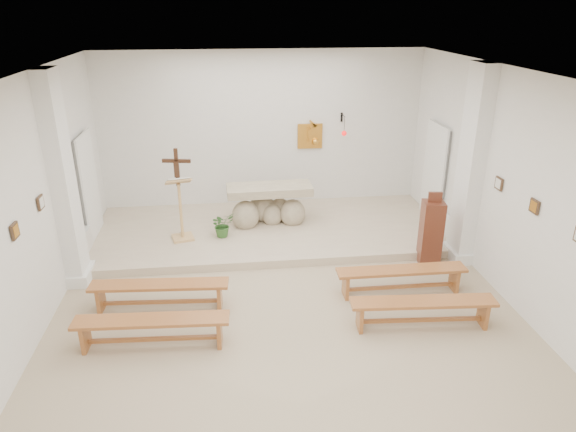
{
  "coord_description": "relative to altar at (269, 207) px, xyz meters",
  "views": [
    {
      "loc": [
        -0.78,
        -6.03,
        4.35
      ],
      "look_at": [
        0.15,
        1.6,
        1.16
      ],
      "focal_mm": 32.0,
      "sensor_mm": 36.0,
      "label": 1
    }
  ],
  "objects": [
    {
      "name": "ground",
      "position": [
        -0.01,
        -3.74,
        -0.49
      ],
      "size": [
        7.0,
        10.0,
        0.0
      ],
      "primitive_type": "cube",
      "color": "tan",
      "rests_on": "ground"
    },
    {
      "name": "wall_left",
      "position": [
        -3.5,
        -3.74,
        1.26
      ],
      "size": [
        0.02,
        10.0,
        3.5
      ],
      "primitive_type": "cube",
      "color": "silver",
      "rests_on": "ground"
    },
    {
      "name": "wall_right",
      "position": [
        3.48,
        -3.74,
        1.26
      ],
      "size": [
        0.02,
        10.0,
        3.5
      ],
      "primitive_type": "cube",
      "color": "silver",
      "rests_on": "ground"
    },
    {
      "name": "wall_back",
      "position": [
        -0.01,
        1.25,
        1.26
      ],
      "size": [
        7.0,
        0.02,
        3.5
      ],
      "primitive_type": "cube",
      "color": "silver",
      "rests_on": "ground"
    },
    {
      "name": "ceiling",
      "position": [
        -0.01,
        -3.74,
        3.0
      ],
      "size": [
        7.0,
        10.0,
        0.02
      ],
      "primitive_type": "cube",
      "color": "silver",
      "rests_on": "wall_back"
    },
    {
      "name": "sanctuary_platform",
      "position": [
        -0.01,
        -0.24,
        -0.41
      ],
      "size": [
        6.98,
        3.0,
        0.15
      ],
      "primitive_type": "cube",
      "color": "#C3B396",
      "rests_on": "ground"
    },
    {
      "name": "pilaster_left",
      "position": [
        -3.38,
        -1.74,
        1.26
      ],
      "size": [
        0.26,
        0.55,
        3.5
      ],
      "primitive_type": "cube",
      "color": "white",
      "rests_on": "ground"
    },
    {
      "name": "pilaster_right",
      "position": [
        3.36,
        -1.74,
        1.26
      ],
      "size": [
        0.26,
        0.55,
        3.5
      ],
      "primitive_type": "cube",
      "color": "white",
      "rests_on": "ground"
    },
    {
      "name": "gold_wall_relief",
      "position": [
        1.04,
        1.22,
        1.16
      ],
      "size": [
        0.55,
        0.04,
        0.55
      ],
      "primitive_type": "cube",
      "color": "gold",
      "rests_on": "wall_back"
    },
    {
      "name": "sanctuary_lamp",
      "position": [
        1.74,
        0.97,
        1.32
      ],
      "size": [
        0.11,
        0.36,
        0.44
      ],
      "color": "black",
      "rests_on": "wall_back"
    },
    {
      "name": "station_frame_left_mid",
      "position": [
        -3.48,
        -3.54,
        1.23
      ],
      "size": [
        0.03,
        0.2,
        0.2
      ],
      "primitive_type": "cube",
      "color": "#412D1D",
      "rests_on": "wall_left"
    },
    {
      "name": "station_frame_left_rear",
      "position": [
        -3.48,
        -2.54,
        1.23
      ],
      "size": [
        0.03,
        0.2,
        0.2
      ],
      "primitive_type": "cube",
      "color": "#412D1D",
      "rests_on": "wall_left"
    },
    {
      "name": "station_frame_right_mid",
      "position": [
        3.46,
        -3.54,
        1.23
      ],
      "size": [
        0.03,
        0.2,
        0.2
      ],
      "primitive_type": "cube",
      "color": "#412D1D",
      "rests_on": "wall_right"
    },
    {
      "name": "station_frame_right_rear",
      "position": [
        3.46,
        -2.54,
        1.23
      ],
      "size": [
        0.03,
        0.2,
        0.2
      ],
      "primitive_type": "cube",
      "color": "#412D1D",
      "rests_on": "wall_right"
    },
    {
      "name": "radiator_left",
      "position": [
        -3.44,
        -1.04,
        -0.22
      ],
      "size": [
        0.1,
        0.85,
        0.52
      ],
      "primitive_type": "cube",
      "color": "silver",
      "rests_on": "ground"
    },
    {
      "name": "radiator_right",
      "position": [
        3.42,
        -1.04,
        -0.22
      ],
      "size": [
        0.1,
        0.85,
        0.52
      ],
      "primitive_type": "cube",
      "color": "silver",
      "rests_on": "ground"
    },
    {
      "name": "altar",
      "position": [
        0.0,
        0.0,
        0.0
      ],
      "size": [
        1.73,
        0.8,
        0.88
      ],
      "rotation": [
        0.0,
        0.0,
        0.03
      ],
      "color": "#B4A889",
      "rests_on": "sanctuary_platform"
    },
    {
      "name": "lectern",
      "position": [
        -1.71,
        -0.61,
        0.3
      ],
      "size": [
        0.53,
        0.48,
        1.29
      ],
      "rotation": [
        0.0,
        0.0,
        0.23
      ],
      "color": "#D9B46A",
      "rests_on": "sanctuary_platform"
    },
    {
      "name": "crucifix_stand",
      "position": [
        -1.73,
        -0.46,
        0.68
      ],
      "size": [
        0.53,
        0.23,
        1.76
      ],
      "rotation": [
        0.0,
        0.0,
        -0.18
      ],
      "color": "#3C2413",
      "rests_on": "sanctuary_platform"
    },
    {
      "name": "potted_plant",
      "position": [
        -0.95,
        -0.57,
        -0.1
      ],
      "size": [
        0.57,
        0.55,
        0.49
      ],
      "primitive_type": "imported",
      "rotation": [
        0.0,
        0.0,
        0.53
      ],
      "color": "#2D5C24",
      "rests_on": "sanctuary_platform"
    },
    {
      "name": "donation_pedestal",
      "position": [
        2.74,
        -1.84,
        0.11
      ],
      "size": [
        0.41,
        0.41,
        1.36
      ],
      "rotation": [
        0.0,
        0.0,
        -0.14
      ],
      "color": "#582719",
      "rests_on": "ground"
    },
    {
      "name": "bench_left_front",
      "position": [
        -1.91,
        -2.81,
        -0.16
      ],
      "size": [
        2.11,
        0.48,
        0.44
      ],
      "rotation": [
        0.0,
        0.0,
        -0.07
      ],
      "color": "#9F602E",
      "rests_on": "ground"
    },
    {
      "name": "bench_right_front",
      "position": [
        1.89,
        -2.81,
        -0.16
      ],
      "size": [
        2.09,
        0.36,
        0.44
      ],
      "rotation": [
        0.0,
        0.0,
        -0.01
      ],
      "color": "#9F602E",
      "rests_on": "ground"
    },
    {
      "name": "bench_left_second",
      "position": [
        -1.91,
        -3.76,
        -0.16
      ],
      "size": [
        2.11,
        0.46,
        0.44
      ],
      "rotation": [
        0.0,
        0.0,
        -0.06
      ],
      "color": "#9F602E",
      "rests_on": "ground"
    },
    {
      "name": "bench_right_second",
      "position": [
        1.89,
        -3.76,
        -0.16
      ],
      "size": [
        2.11,
        0.48,
        0.44
      ],
      "rotation": [
        0.0,
        0.0,
        -0.07
      ],
      "color": "#9F602E",
      "rests_on": "ground"
    }
  ]
}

